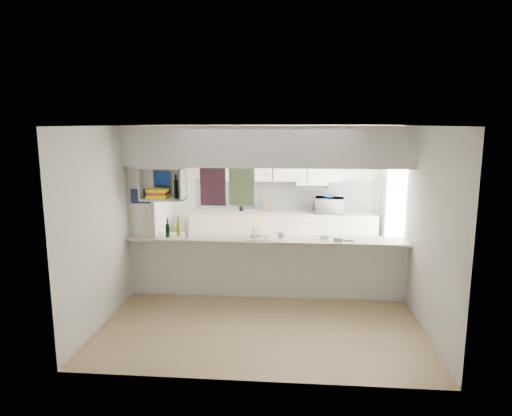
# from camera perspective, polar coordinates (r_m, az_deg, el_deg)

# --- Properties ---
(floor) EXTENTS (4.80, 4.80, 0.00)m
(floor) POSITION_cam_1_polar(r_m,az_deg,el_deg) (7.21, 1.30, -10.87)
(floor) COLOR tan
(floor) RESTS_ON ground
(ceiling) EXTENTS (4.80, 4.80, 0.00)m
(ceiling) POSITION_cam_1_polar(r_m,az_deg,el_deg) (6.71, 1.39, 10.27)
(ceiling) COLOR white
(ceiling) RESTS_ON wall_back
(wall_back) EXTENTS (4.20, 0.00, 4.20)m
(wall_back) POSITION_cam_1_polar(r_m,az_deg,el_deg) (9.20, 2.26, 2.22)
(wall_back) COLOR silver
(wall_back) RESTS_ON floor
(wall_left) EXTENTS (0.00, 4.80, 4.80)m
(wall_left) POSITION_cam_1_polar(r_m,az_deg,el_deg) (7.28, -15.40, -0.38)
(wall_left) COLOR silver
(wall_left) RESTS_ON floor
(wall_right) EXTENTS (0.00, 4.80, 4.80)m
(wall_right) POSITION_cam_1_polar(r_m,az_deg,el_deg) (7.04, 18.68, -0.92)
(wall_right) COLOR silver
(wall_right) RESTS_ON floor
(servery_partition) EXTENTS (4.20, 0.50, 2.60)m
(servery_partition) POSITION_cam_1_polar(r_m,az_deg,el_deg) (6.79, -0.10, 2.32)
(servery_partition) COLOR silver
(servery_partition) RESTS_ON floor
(cubby_shelf) EXTENTS (0.65, 0.35, 0.50)m
(cubby_shelf) POSITION_cam_1_polar(r_m,az_deg,el_deg) (6.98, -11.63, 2.75)
(cubby_shelf) COLOR white
(cubby_shelf) RESTS_ON bulkhead
(kitchen_run) EXTENTS (3.60, 0.63, 2.24)m
(kitchen_run) POSITION_cam_1_polar(r_m,az_deg,el_deg) (9.02, 3.18, -1.02)
(kitchen_run) COLOR #EBE4C7
(kitchen_run) RESTS_ON floor
(microwave) EXTENTS (0.58, 0.42, 0.30)m
(microwave) POSITION_cam_1_polar(r_m,az_deg,el_deg) (8.93, 9.17, 0.34)
(microwave) COLOR white
(microwave) RESTS_ON bench_top
(bowl) EXTENTS (0.23, 0.23, 0.06)m
(bowl) POSITION_cam_1_polar(r_m,az_deg,el_deg) (8.88, 9.04, 1.45)
(bowl) COLOR #0E31A0
(bowl) RESTS_ON microwave
(dish_rack) EXTENTS (0.39, 0.30, 0.20)m
(dish_rack) POSITION_cam_1_polar(r_m,az_deg,el_deg) (6.88, 0.28, -3.16)
(dish_rack) COLOR silver
(dish_rack) RESTS_ON breakfast_bar
(cup) EXTENTS (0.13, 0.13, 0.09)m
(cup) POSITION_cam_1_polar(r_m,az_deg,el_deg) (6.86, 3.17, -3.43)
(cup) COLOR white
(cup) RESTS_ON dish_rack
(wine_bottles) EXTENTS (0.36, 0.14, 0.32)m
(wine_bottles) POSITION_cam_1_polar(r_m,az_deg,el_deg) (7.07, -9.71, -2.63)
(wine_bottles) COLOR black
(wine_bottles) RESTS_ON breakfast_bar
(plastic_tubs) EXTENTS (0.49, 0.22, 0.07)m
(plastic_tubs) POSITION_cam_1_polar(r_m,az_deg,el_deg) (6.89, 9.30, -3.72)
(plastic_tubs) COLOR silver
(plastic_tubs) RESTS_ON breakfast_bar
(utensil_jar) EXTENTS (0.09, 0.09, 0.13)m
(utensil_jar) POSITION_cam_1_polar(r_m,az_deg,el_deg) (9.06, -1.82, 0.07)
(utensil_jar) COLOR black
(utensil_jar) RESTS_ON bench_top
(knife_block) EXTENTS (0.12, 0.10, 0.22)m
(knife_block) POSITION_cam_1_polar(r_m,az_deg,el_deg) (9.04, 1.35, 0.33)
(knife_block) COLOR brown
(knife_block) RESTS_ON bench_top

